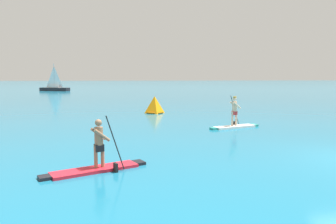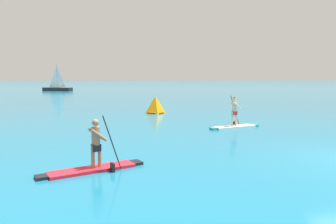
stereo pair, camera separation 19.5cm
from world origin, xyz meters
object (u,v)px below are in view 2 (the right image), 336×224
race_marker_buoy (155,105)px  sailboat_left_horizon (57,87)px  paddleboarder_near_left (94,160)px  paddleboarder_mid_center (235,121)px

race_marker_buoy → sailboat_left_horizon: (-16.55, 41.64, 0.12)m
paddleboarder_near_left → race_marker_buoy: 15.67m
paddleboarder_mid_center → race_marker_buoy: 8.77m
paddleboarder_mid_center → sailboat_left_horizon: 53.56m
race_marker_buoy → sailboat_left_horizon: size_ratio=0.23×
paddleboarder_near_left → sailboat_left_horizon: 58.60m
sailboat_left_horizon → paddleboarder_near_left: bearing=-54.2°
race_marker_buoy → paddleboarder_near_left: bearing=-101.2°
paddleboarder_mid_center → race_marker_buoy: size_ratio=2.19×
paddleboarder_near_left → paddleboarder_mid_center: size_ratio=1.02×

